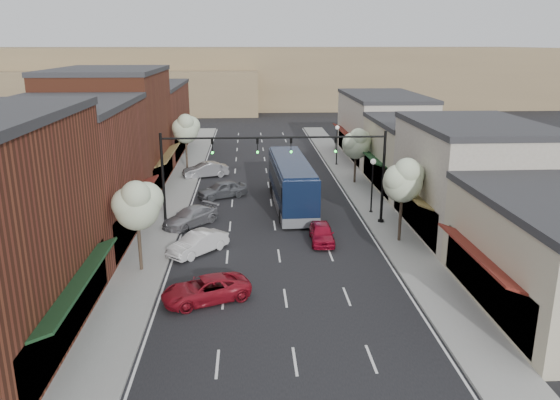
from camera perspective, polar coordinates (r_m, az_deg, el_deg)
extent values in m
plane|color=black|center=(33.14, 0.10, -7.15)|extent=(160.00, 160.00, 0.00)
cube|color=gray|center=(51.01, -10.63, 1.08)|extent=(2.80, 73.00, 0.15)
cube|color=gray|center=(51.61, 8.21, 1.37)|extent=(2.80, 73.00, 0.15)
cube|color=gray|center=(50.85, -9.06, 1.11)|extent=(0.25, 73.00, 0.17)
cube|color=gray|center=(51.35, 6.67, 1.35)|extent=(0.25, 73.00, 0.17)
cube|color=black|center=(26.49, -21.56, -10.83)|extent=(0.60, 11.90, 2.60)
cube|color=#16371C|center=(25.63, -20.19, -7.91)|extent=(1.07, 9.80, 0.49)
cube|color=brown|center=(39.41, -21.72, 2.38)|extent=(9.00, 14.00, 9.00)
cube|color=#2D2D30|center=(38.65, -22.45, 9.15)|extent=(9.20, 14.10, 0.40)
cube|color=black|center=(39.04, -15.42, -1.59)|extent=(0.60, 11.90, 2.60)
cube|color=maroon|center=(38.46, -14.42, 0.55)|extent=(1.07, 9.80, 0.49)
cube|color=brown|center=(52.49, -17.17, 6.84)|extent=(9.00, 14.00, 10.50)
cube|color=#2D2D30|center=(51.95, -17.68, 12.78)|extent=(9.20, 14.10, 0.40)
cube|color=black|center=(52.33, -12.37, 3.09)|extent=(0.60, 11.90, 2.60)
cube|color=olive|center=(51.90, -11.59, 4.72)|extent=(1.07, 9.80, 0.49)
cube|color=brown|center=(68.15, -13.99, 8.02)|extent=(9.00, 18.00, 8.00)
cube|color=#2D2D30|center=(67.71, -14.24, 11.54)|extent=(9.20, 18.10, 0.40)
cube|color=black|center=(67.87, -10.35, 6.15)|extent=(0.60, 15.30, 2.60)
cube|color=#16371C|center=(67.54, -9.73, 7.42)|extent=(1.07, 12.60, 0.49)
cube|color=black|center=(29.48, 21.05, -7.98)|extent=(0.60, 10.20, 2.60)
cube|color=maroon|center=(28.61, 19.89, -5.35)|extent=(1.07, 8.40, 0.49)
cube|color=#BDB4A2|center=(40.68, 19.37, 1.93)|extent=(8.00, 12.00, 7.50)
cube|color=#2D2D30|center=(39.96, 19.89, 7.43)|extent=(8.20, 12.10, 0.40)
cube|color=black|center=(39.98, 14.18, -1.08)|extent=(0.60, 10.20, 2.60)
cube|color=olive|center=(39.34, 13.21, 0.98)|extent=(1.07, 8.40, 0.49)
cube|color=#B5AD90|center=(51.83, 14.32, 4.42)|extent=(8.00, 12.00, 6.00)
cube|color=#2D2D30|center=(51.30, 14.57, 7.92)|extent=(8.20, 12.10, 0.40)
cube|color=black|center=(51.14, 10.25, 2.90)|extent=(0.60, 10.20, 2.60)
cube|color=#16371C|center=(50.64, 9.45, 4.55)|extent=(1.07, 8.40, 0.49)
cube|color=#BDB4A2|center=(65.02, 10.70, 7.40)|extent=(8.00, 16.00, 7.00)
cube|color=#2D2D30|center=(64.57, 10.87, 10.64)|extent=(8.20, 16.10, 0.40)
cube|color=black|center=(64.54, 7.40, 5.77)|extent=(0.60, 13.60, 2.60)
cube|color=maroon|center=(64.15, 6.75, 7.09)|extent=(1.07, 11.20, 0.49)
cube|color=#7A6647|center=(120.60, -2.53, 12.79)|extent=(120.00, 30.00, 12.00)
cube|color=#7A6647|center=(111.20, -15.64, 10.90)|extent=(50.00, 20.00, 8.00)
cylinder|color=black|center=(41.68, 10.48, -2.23)|extent=(0.44, 0.44, 0.30)
cylinder|color=black|center=(40.76, 10.72, 2.24)|extent=(0.20, 0.20, 7.00)
cylinder|color=black|center=(39.36, 5.26, 6.57)|extent=(8.00, 0.14, 0.14)
imported|color=black|center=(39.52, 5.81, 5.72)|extent=(0.18, 0.46, 1.10)
sphere|color=#19E533|center=(39.48, 5.82, 5.09)|extent=(0.18, 0.18, 0.18)
imported|color=black|center=(39.15, 1.16, 5.70)|extent=(0.18, 0.46, 1.10)
sphere|color=#19E533|center=(39.11, 1.17, 5.06)|extent=(0.18, 0.18, 0.18)
cylinder|color=black|center=(40.98, -11.84, -2.63)|extent=(0.44, 0.44, 0.30)
cylinder|color=black|center=(40.04, -12.11, 1.91)|extent=(0.20, 0.20, 7.00)
cylinder|color=black|center=(38.98, -6.53, 6.45)|extent=(8.00, 0.14, 0.14)
imported|color=black|center=(39.11, -7.09, 5.57)|extent=(0.18, 0.46, 1.10)
sphere|color=#19E533|center=(39.08, -7.08, 4.93)|extent=(0.18, 0.18, 0.18)
imported|color=black|center=(39.03, -2.37, 5.65)|extent=(0.18, 0.46, 1.10)
sphere|color=#19E533|center=(39.00, -2.36, 5.02)|extent=(0.18, 0.18, 0.18)
cylinder|color=#47382B|center=(37.57, 12.47, -1.67)|extent=(0.20, 0.20, 3.71)
sphere|color=beige|center=(36.94, 12.69, 1.76)|extent=(2.60, 2.60, 2.60)
sphere|color=beige|center=(37.25, 13.35, 2.57)|extent=(2.00, 2.00, 2.00)
sphere|color=beige|center=(36.46, 12.24, 2.17)|extent=(1.90, 1.90, 1.90)
sphere|color=beige|center=(36.28, 13.14, 2.98)|extent=(1.70, 1.70, 1.70)
cylinder|color=#47382B|center=(52.64, 7.85, 3.46)|extent=(0.20, 0.20, 3.33)
sphere|color=beige|center=(52.23, 7.94, 5.69)|extent=(2.60, 2.60, 2.60)
sphere|color=beige|center=(52.55, 8.43, 6.19)|extent=(2.00, 2.00, 2.00)
sphere|color=beige|center=(51.81, 7.58, 5.97)|extent=(1.90, 1.90, 1.90)
sphere|color=beige|center=(51.62, 8.19, 6.49)|extent=(1.70, 1.70, 1.70)
cylinder|color=#47382B|center=(33.07, -14.46, -4.45)|extent=(0.20, 0.20, 3.52)
sphere|color=beige|center=(32.38, -14.73, -0.81)|extent=(2.60, 2.60, 2.60)
sphere|color=beige|center=(32.45, -13.82, 0.10)|extent=(2.00, 2.00, 2.00)
sphere|color=beige|center=(32.09, -15.57, -0.41)|extent=(1.90, 1.90, 1.90)
sphere|color=beige|center=(31.65, -14.83, 0.46)|extent=(1.70, 1.70, 1.70)
cylinder|color=#47382B|center=(57.84, -9.73, 4.78)|extent=(0.20, 0.20, 3.84)
sphere|color=beige|center=(57.42, -9.85, 7.13)|extent=(2.60, 2.60, 2.60)
sphere|color=beige|center=(57.59, -9.34, 7.67)|extent=(2.00, 2.00, 2.00)
sphere|color=beige|center=(57.12, -10.30, 7.43)|extent=(1.90, 1.90, 1.90)
sphere|color=beige|center=(56.78, -9.85, 8.01)|extent=(1.70, 1.70, 1.70)
cylinder|color=black|center=(43.97, 9.47, -1.27)|extent=(0.28, 0.28, 0.20)
cylinder|color=black|center=(43.44, 9.58, 1.12)|extent=(0.12, 0.12, 4.00)
sphere|color=white|center=(42.93, 9.72, 3.98)|extent=(0.44, 0.44, 0.44)
cylinder|color=black|center=(60.58, 5.90, 3.69)|extent=(0.28, 0.28, 0.20)
cylinder|color=black|center=(60.20, 5.95, 5.45)|extent=(0.12, 0.12, 4.00)
sphere|color=white|center=(59.83, 6.01, 7.54)|extent=(0.44, 0.44, 0.44)
cube|color=black|center=(44.85, 1.19, 1.92)|extent=(3.23, 12.78, 3.25)
cube|color=#595B60|center=(45.24, 1.18, 0.09)|extent=(3.26, 12.80, 0.74)
cube|color=black|center=(44.74, 1.19, 2.49)|extent=(3.26, 11.77, 1.16)
cube|color=black|center=(44.47, 1.20, 4.01)|extent=(3.00, 12.27, 0.26)
cube|color=black|center=(38.65, 2.28, 0.60)|extent=(2.20, 0.16, 1.27)
cylinder|color=black|center=(40.90, 0.16, -1.72)|extent=(0.38, 1.11, 1.10)
cylinder|color=black|center=(41.21, 3.62, -1.61)|extent=(0.38, 1.11, 1.10)
cylinder|color=black|center=(48.99, -0.82, 1.31)|extent=(0.38, 1.11, 1.10)
cylinder|color=black|center=(49.25, 2.08, 1.38)|extent=(0.38, 1.11, 1.10)
cylinder|color=black|center=(47.56, -0.67, 0.85)|extent=(0.38, 1.11, 1.10)
cylinder|color=black|center=(47.83, 2.31, 0.93)|extent=(0.38, 1.11, 1.10)
imported|color=maroon|center=(37.15, 4.39, -3.48)|extent=(1.70, 3.92, 1.32)
imported|color=maroon|center=(29.24, -7.77, -9.24)|extent=(5.12, 3.72, 1.29)
imported|color=silver|center=(35.53, -8.57, -4.47)|extent=(3.97, 4.13, 1.40)
imported|color=#95959A|center=(40.89, -9.32, -1.75)|extent=(4.49, 4.84, 1.37)
imported|color=#585B60|center=(47.88, -6.07, 1.11)|extent=(4.71, 3.50, 1.49)
imported|color=#A0A1A6|center=(55.43, -7.79, 3.13)|extent=(4.79, 2.94, 1.49)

